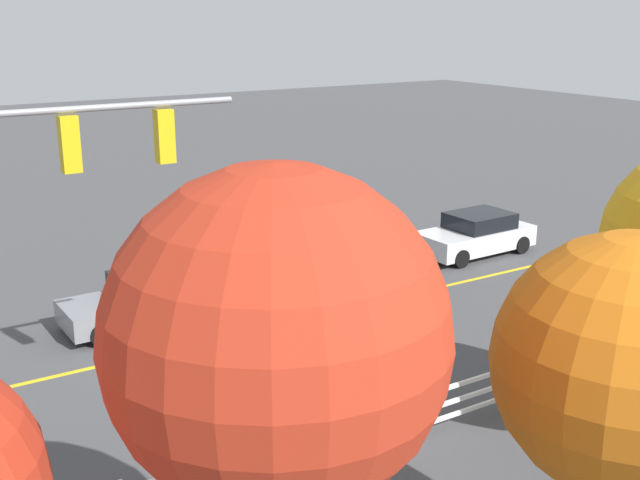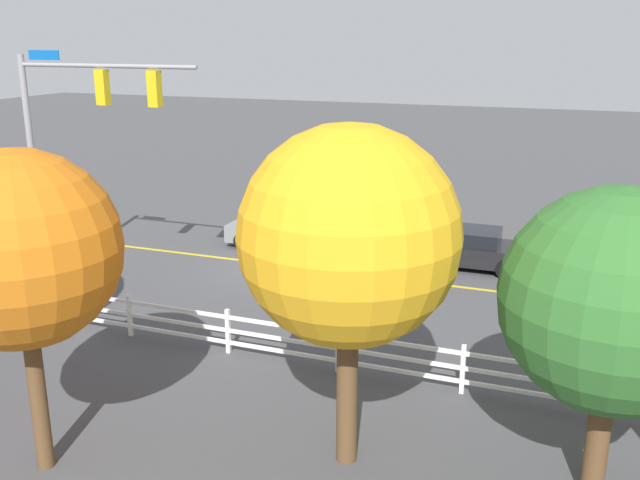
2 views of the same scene
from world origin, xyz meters
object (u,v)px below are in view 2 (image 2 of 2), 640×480
(tree_3, at_px, (615,301))
(tree_5, at_px, (20,250))
(tree_4, at_px, (349,237))
(car_1, at_px, (291,230))
(car_0, at_px, (464,248))

(tree_3, xyz_separation_m, tree_5, (9.34, 2.66, 0.58))
(tree_5, bearing_deg, tree_4, -156.84)
(car_1, height_order, tree_5, tree_5)
(tree_5, bearing_deg, tree_3, -164.13)
(tree_5, bearing_deg, car_1, -84.96)
(tree_3, relative_size, tree_5, 0.92)
(car_0, height_order, tree_3, tree_3)
(car_1, bearing_deg, car_0, 179.44)
(tree_3, height_order, tree_5, tree_5)
(car_0, bearing_deg, tree_4, 88.97)
(tree_4, relative_size, tree_5, 1.07)
(car_0, height_order, tree_5, tree_5)
(car_1, distance_m, tree_4, 14.22)
(car_1, relative_size, tree_3, 0.84)
(car_1, bearing_deg, tree_3, 131.01)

